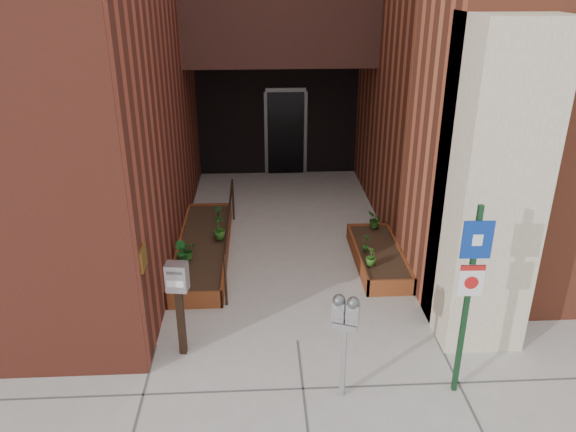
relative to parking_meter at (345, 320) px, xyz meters
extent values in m
plane|color=#9E9991|center=(-0.47, 1.13, -1.11)|extent=(80.00, 80.00, 0.00)
cube|color=#BBAC8F|center=(2.08, 1.33, 1.09)|extent=(1.10, 1.20, 4.40)
cube|color=#311A15|center=(-0.47, 7.13, 2.89)|extent=(4.20, 2.00, 2.00)
cube|color=black|center=(-0.47, 8.53, 0.39)|extent=(4.00, 0.30, 3.00)
cube|color=black|center=(-0.27, 8.35, -0.06)|extent=(0.90, 0.06, 2.10)
cube|color=#B79338|center=(-2.46, 0.93, 0.39)|extent=(0.04, 0.30, 0.30)
cube|color=brown|center=(-2.02, 2.05, -0.96)|extent=(0.90, 0.04, 0.30)
cube|color=brown|center=(-2.02, 5.61, -0.96)|extent=(0.90, 0.04, 0.30)
cube|color=brown|center=(-2.45, 3.83, -0.96)|extent=(0.04, 3.60, 0.30)
cube|color=brown|center=(-1.59, 3.83, -0.96)|extent=(0.04, 3.60, 0.30)
cube|color=black|center=(-2.02, 3.83, -0.98)|extent=(0.82, 3.52, 0.26)
cube|color=brown|center=(1.13, 2.25, -0.96)|extent=(0.80, 0.04, 0.30)
cube|color=brown|center=(1.13, 4.41, -0.96)|extent=(0.80, 0.04, 0.30)
cube|color=brown|center=(0.75, 3.33, -0.96)|extent=(0.04, 2.20, 0.30)
cube|color=brown|center=(1.51, 3.33, -0.96)|extent=(0.04, 2.20, 0.30)
cube|color=black|center=(1.13, 3.33, -0.98)|extent=(0.72, 2.12, 0.26)
cylinder|color=black|center=(-1.52, 2.13, -0.66)|extent=(0.04, 0.04, 0.90)
cylinder|color=black|center=(-1.52, 5.43, -0.66)|extent=(0.04, 0.04, 0.90)
cylinder|color=black|center=(-1.52, 3.78, -0.23)|extent=(0.04, 3.30, 0.04)
cube|color=#969698|center=(0.00, 0.00, -0.61)|extent=(0.08, 0.08, 0.99)
cube|color=#969698|center=(0.00, 0.00, -0.08)|extent=(0.32, 0.22, 0.08)
cube|color=#969698|center=(-0.08, 0.03, 0.10)|extent=(0.18, 0.15, 0.26)
sphere|color=#59595B|center=(-0.08, 0.03, 0.25)|extent=(0.15, 0.15, 0.15)
cube|color=white|center=(-0.10, -0.02, 0.12)|extent=(0.09, 0.04, 0.05)
cube|color=#B21414|center=(-0.10, -0.02, 0.04)|extent=(0.09, 0.04, 0.03)
cube|color=#969698|center=(0.08, -0.03, 0.10)|extent=(0.18, 0.15, 0.26)
sphere|color=#59595B|center=(0.08, -0.03, 0.25)|extent=(0.15, 0.15, 0.15)
cube|color=white|center=(0.06, -0.08, 0.12)|extent=(0.09, 0.04, 0.05)
cube|color=#B21414|center=(0.06, -0.08, 0.04)|extent=(0.09, 0.04, 0.03)
cube|color=#13361B|center=(1.43, 0.02, 0.15)|extent=(0.06, 0.06, 2.52)
cube|color=navy|center=(1.43, -0.02, 1.01)|extent=(0.34, 0.03, 0.46)
cube|color=white|center=(1.43, -0.02, 1.01)|extent=(0.12, 0.02, 0.14)
cube|color=white|center=(1.43, -0.02, 0.49)|extent=(0.29, 0.03, 0.40)
cube|color=#B21414|center=(1.43, -0.02, 0.66)|extent=(0.29, 0.02, 0.07)
cylinder|color=#B21414|center=(1.43, -0.03, 0.47)|extent=(0.16, 0.02, 0.16)
cube|color=black|center=(-2.06, 0.96, -0.60)|extent=(0.10, 0.10, 1.02)
cube|color=#A5A5A7|center=(-2.06, 0.96, 0.09)|extent=(0.30, 0.24, 0.39)
cube|color=#59595B|center=(-2.08, 0.85, 0.20)|extent=(0.20, 0.04, 0.04)
cube|color=white|center=(-2.08, 0.85, 0.04)|extent=(0.22, 0.04, 0.09)
imported|color=#225919|center=(-2.22, 3.16, -0.65)|extent=(0.39, 0.39, 0.33)
imported|color=#18571D|center=(-2.32, 3.05, -0.62)|extent=(0.29, 0.29, 0.37)
imported|color=#275919|center=(-1.72, 3.91, -0.61)|extent=(0.29, 0.29, 0.41)
imported|color=#19591E|center=(-1.79, 4.70, -0.65)|extent=(0.23, 0.23, 0.33)
imported|color=#2E621C|center=(0.88, 2.77, -0.65)|extent=(0.19, 0.19, 0.32)
imported|color=#22631C|center=(0.88, 3.26, -0.64)|extent=(0.25, 0.25, 0.35)
imported|color=#205117|center=(1.22, 4.23, -0.65)|extent=(0.35, 0.35, 0.33)
camera|label=1|loc=(-0.97, -5.45, 3.75)|focal=35.00mm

